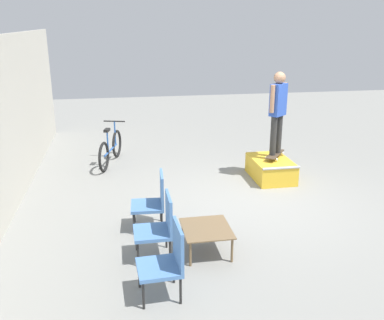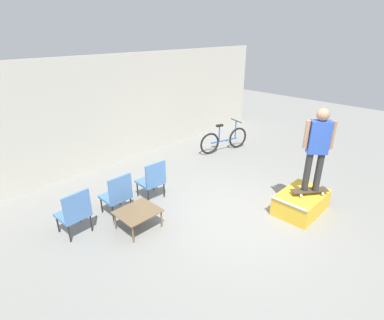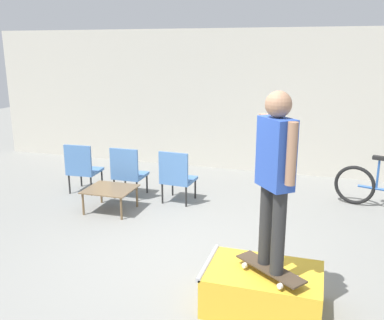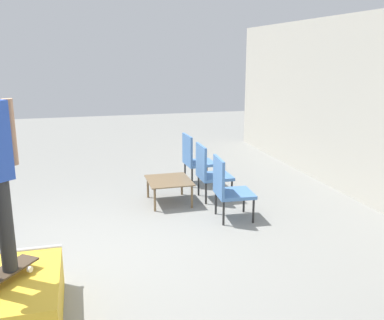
% 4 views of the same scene
% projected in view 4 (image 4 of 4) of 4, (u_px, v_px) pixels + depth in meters
% --- Properties ---
extents(ground_plane, '(24.00, 24.00, 0.00)m').
position_uv_depth(ground_plane, '(96.00, 256.00, 5.14)').
color(ground_plane, gray).
extents(skate_ramp_box, '(1.19, 0.78, 0.45)m').
position_uv_depth(skate_ramp_box, '(16.00, 301.00, 3.82)').
color(skate_ramp_box, gold).
rests_on(skate_ramp_box, ground_plane).
extents(coffee_table, '(0.77, 0.69, 0.39)m').
position_uv_depth(coffee_table, '(169.00, 182.00, 6.89)').
color(coffee_table, brown).
rests_on(coffee_table, ground_plane).
extents(patio_chair_left, '(0.55, 0.55, 0.93)m').
position_uv_depth(patio_chair_left, '(195.00, 158.00, 7.88)').
color(patio_chair_left, black).
rests_on(patio_chair_left, ground_plane).
extents(patio_chair_center, '(0.52, 0.52, 0.93)m').
position_uv_depth(patio_chair_center, '(209.00, 171.00, 7.02)').
color(patio_chair_center, black).
rests_on(patio_chair_center, ground_plane).
extents(patio_chair_right, '(0.55, 0.55, 0.93)m').
position_uv_depth(patio_chair_right, '(228.00, 187.00, 6.16)').
color(patio_chair_right, black).
rests_on(patio_chair_right, ground_plane).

